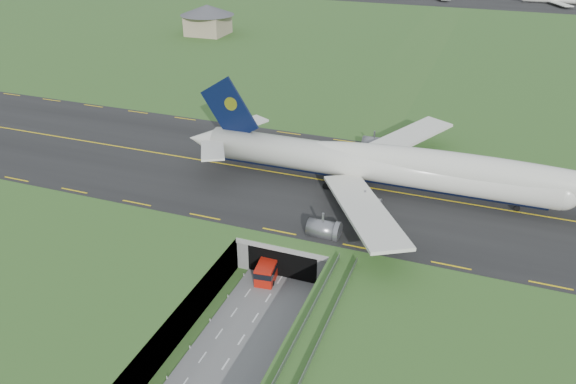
% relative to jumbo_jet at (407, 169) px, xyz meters
% --- Properties ---
extents(ground, '(900.00, 900.00, 0.00)m').
position_rel_jumbo_jet_xyz_m(ground, '(-15.20, -33.20, -11.28)').
color(ground, '#315E25').
rests_on(ground, ground).
extents(airfield_deck, '(800.00, 800.00, 6.00)m').
position_rel_jumbo_jet_xyz_m(airfield_deck, '(-15.20, -33.20, -8.28)').
color(airfield_deck, gray).
rests_on(airfield_deck, ground).
extents(trench_road, '(12.00, 75.00, 0.20)m').
position_rel_jumbo_jet_xyz_m(trench_road, '(-15.20, -40.70, -11.18)').
color(trench_road, slate).
rests_on(trench_road, ground).
extents(taxiway, '(800.00, 44.00, 0.18)m').
position_rel_jumbo_jet_xyz_m(taxiway, '(-15.20, -0.20, -5.19)').
color(taxiway, black).
rests_on(taxiway, airfield_deck).
extents(tunnel_portal, '(17.00, 22.30, 6.00)m').
position_rel_jumbo_jet_xyz_m(tunnel_portal, '(-15.20, -16.49, -7.95)').
color(tunnel_portal, gray).
rests_on(tunnel_portal, ground).
extents(jumbo_jet, '(91.35, 59.42, 19.65)m').
position_rel_jumbo_jet_xyz_m(jumbo_jet, '(0.00, 0.00, 0.00)').
color(jumbo_jet, silver).
rests_on(jumbo_jet, ground).
extents(shuttle_tram, '(3.89, 8.13, 3.18)m').
position_rel_jumbo_jet_xyz_m(shuttle_tram, '(-17.40, -25.50, -9.53)').
color(shuttle_tram, '#B2180B').
rests_on(shuttle_tram, ground).
extents(service_building, '(22.12, 22.12, 11.85)m').
position_rel_jumbo_jet_xyz_m(service_building, '(-100.10, 111.26, 1.74)').
color(service_building, tan).
rests_on(service_building, ground).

